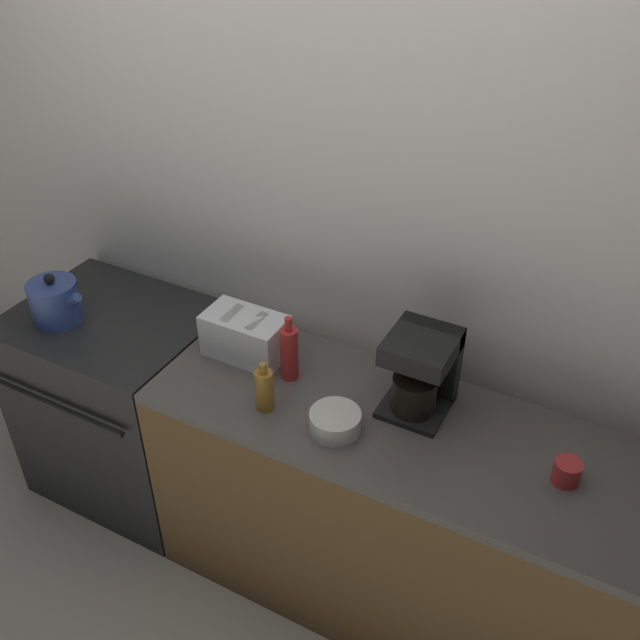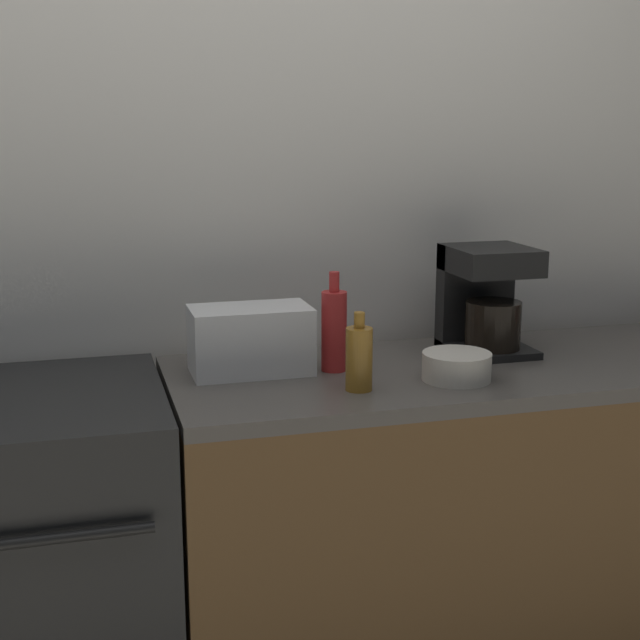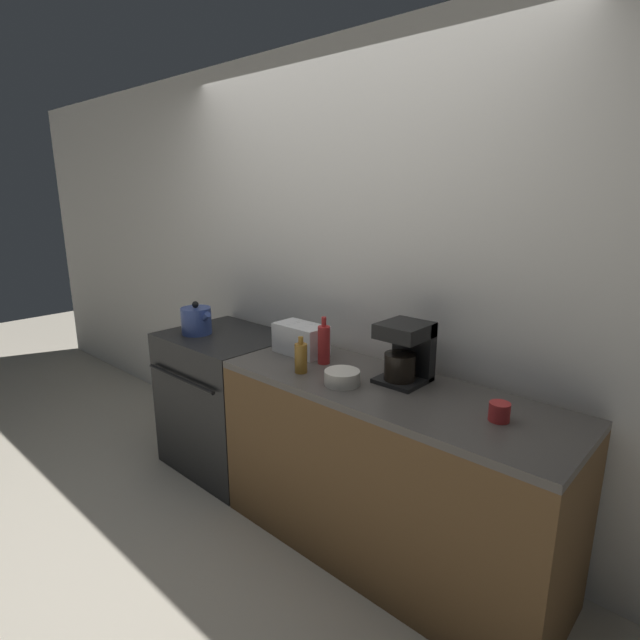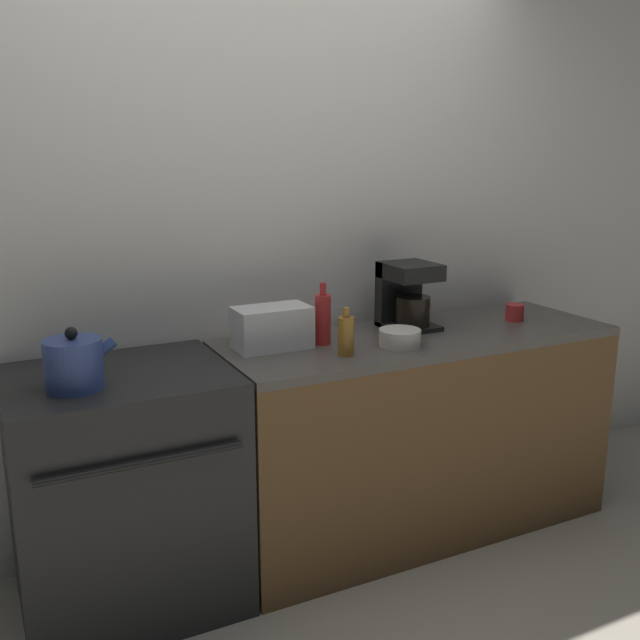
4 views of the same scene
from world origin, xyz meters
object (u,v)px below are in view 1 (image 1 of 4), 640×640
at_px(cup_red, 567,472).
at_px(bowl, 335,421).
at_px(stove, 125,400).
at_px(bottle_amber, 264,389).
at_px(kettle, 55,302).
at_px(coffee_maker, 422,368).
at_px(bottle_red, 289,353).
at_px(toaster, 246,335).

height_order(cup_red, bowl, cup_red).
relative_size(stove, bottle_amber, 4.82).
height_order(stove, bottle_amber, bottle_amber).
xyz_separation_m(kettle, coffee_maker, (1.44, 0.21, 0.07)).
xyz_separation_m(stove, bottle_red, (0.83, 0.02, 0.55)).
height_order(toaster, cup_red, toaster).
relative_size(stove, cup_red, 10.83).
xyz_separation_m(stove, bottle_amber, (0.84, -0.16, 0.52)).
height_order(bottle_red, bowl, bottle_red).
bearing_deg(bowl, stove, 172.64).
height_order(coffee_maker, cup_red, coffee_maker).
height_order(bottle_amber, bottle_red, bottle_red).
distance_m(bottle_amber, cup_red, 0.98).
relative_size(bottle_red, bowl, 1.50).
distance_m(stove, bowl, 1.20).
bearing_deg(bottle_amber, cup_red, 8.50).
xyz_separation_m(stove, coffee_maker, (1.28, 0.11, 0.59)).
height_order(stove, bottle_red, bottle_red).
bearing_deg(stove, bottle_red, 1.60).
height_order(coffee_maker, bottle_amber, coffee_maker).
bearing_deg(toaster, cup_red, -3.60).
relative_size(stove, bowl, 5.33).
distance_m(stove, toaster, 0.82).
bearing_deg(bottle_amber, toaster, 134.51).
relative_size(kettle, cup_red, 2.87).
distance_m(bottle_amber, bottle_red, 0.18).
distance_m(kettle, coffee_maker, 1.46).
distance_m(kettle, bowl, 1.25).
relative_size(kettle, bottle_amber, 1.28).
distance_m(coffee_maker, cup_red, 0.54).
relative_size(stove, kettle, 3.77).
bearing_deg(bottle_amber, bowl, 3.68).
distance_m(toaster, cup_red, 1.19).
height_order(stove, bowl, bowl).
xyz_separation_m(coffee_maker, bowl, (-0.19, -0.25, -0.12)).
height_order(kettle, bottle_red, bottle_red).
bearing_deg(bowl, bottle_amber, -176.32).
height_order(coffee_maker, bowl, coffee_maker).
bearing_deg(bottle_red, cup_red, -2.13).
relative_size(toaster, bottle_red, 1.18).
xyz_separation_m(kettle, bottle_red, (0.98, 0.13, 0.02)).
xyz_separation_m(bottle_red, cup_red, (0.97, -0.04, -0.07)).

